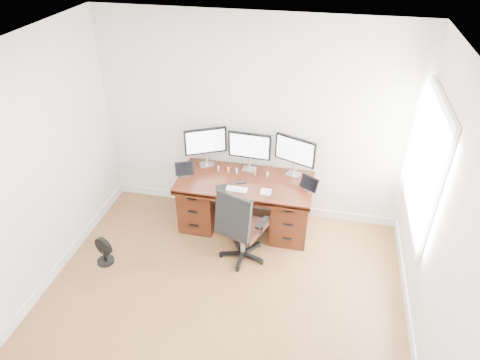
% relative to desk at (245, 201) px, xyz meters
% --- Properties ---
extents(ground, '(4.50, 4.50, 0.00)m').
position_rel_desk_xyz_m(ground, '(0.00, -1.83, -0.40)').
color(ground, brown).
rests_on(ground, ground).
extents(back_wall, '(4.00, 0.10, 2.70)m').
position_rel_desk_xyz_m(back_wall, '(0.00, 0.42, 0.95)').
color(back_wall, white).
rests_on(back_wall, ground).
extents(right_wall, '(0.10, 4.50, 2.70)m').
position_rel_desk_xyz_m(right_wall, '(2.00, -1.72, 0.95)').
color(right_wall, white).
rests_on(right_wall, ground).
extents(desk, '(1.70, 0.80, 0.75)m').
position_rel_desk_xyz_m(desk, '(0.00, 0.00, 0.00)').
color(desk, '#40190C').
rests_on(desk, ground).
extents(office_chair, '(0.69, 0.69, 1.02)m').
position_rel_desk_xyz_m(office_chair, '(0.07, -0.63, -0.07)').
color(office_chair, black).
rests_on(office_chair, ground).
extents(floor_fan, '(0.25, 0.21, 0.36)m').
position_rel_desk_xyz_m(floor_fan, '(-1.52, -1.05, -0.23)').
color(floor_fan, black).
rests_on(floor_fan, ground).
extents(monitor_left, '(0.51, 0.28, 0.53)m').
position_rel_desk_xyz_m(monitor_left, '(-0.58, 0.24, 0.68)').
color(monitor_left, silver).
rests_on(monitor_left, desk).
extents(monitor_center, '(0.55, 0.15, 0.53)m').
position_rel_desk_xyz_m(monitor_center, '(-0.00, 0.24, 0.68)').
color(monitor_center, silver).
rests_on(monitor_center, desk).
extents(monitor_right, '(0.52, 0.24, 0.53)m').
position_rel_desk_xyz_m(monitor_right, '(0.58, 0.24, 0.68)').
color(monitor_right, silver).
rests_on(monitor_right, desk).
extents(tablet_left, '(0.25, 0.16, 0.19)m').
position_rel_desk_xyz_m(tablet_left, '(-0.78, -0.08, 0.43)').
color(tablet_left, silver).
rests_on(tablet_left, desk).
extents(tablet_right, '(0.24, 0.19, 0.19)m').
position_rel_desk_xyz_m(tablet_right, '(0.80, -0.08, 0.43)').
color(tablet_right, silver).
rests_on(tablet_right, desk).
extents(keyboard, '(0.26, 0.12, 0.01)m').
position_rel_desk_xyz_m(keyboard, '(-0.06, -0.25, 0.36)').
color(keyboard, white).
rests_on(keyboard, desk).
extents(trackpad, '(0.13, 0.13, 0.01)m').
position_rel_desk_xyz_m(trackpad, '(0.30, -0.23, 0.35)').
color(trackpad, silver).
rests_on(trackpad, desk).
extents(drawing_tablet, '(0.26, 0.21, 0.01)m').
position_rel_desk_xyz_m(drawing_tablet, '(-0.21, -0.25, 0.35)').
color(drawing_tablet, black).
rests_on(drawing_tablet, desk).
extents(phone, '(0.13, 0.09, 0.01)m').
position_rel_desk_xyz_m(phone, '(-0.03, -0.09, 0.35)').
color(phone, black).
rests_on(phone, desk).
extents(figurine_purple, '(0.03, 0.03, 0.08)m').
position_rel_desk_xyz_m(figurine_purple, '(-0.39, 0.12, 0.39)').
color(figurine_purple, '#8C6ACC').
rests_on(figurine_purple, desk).
extents(figurine_orange, '(0.03, 0.03, 0.08)m').
position_rel_desk_xyz_m(figurine_orange, '(-0.25, 0.12, 0.39)').
color(figurine_orange, '#FF9E40').
rests_on(figurine_orange, desk).
extents(figurine_blue, '(0.03, 0.03, 0.08)m').
position_rel_desk_xyz_m(figurine_blue, '(-0.14, 0.12, 0.39)').
color(figurine_blue, '#5AA2F1').
rests_on(figurine_blue, desk).
extents(figurine_brown, '(0.03, 0.03, 0.08)m').
position_rel_desk_xyz_m(figurine_brown, '(0.10, 0.12, 0.39)').
color(figurine_brown, brown).
rests_on(figurine_brown, desk).
extents(figurine_yellow, '(0.03, 0.03, 0.08)m').
position_rel_desk_xyz_m(figurine_yellow, '(0.26, 0.12, 0.39)').
color(figurine_yellow, '#DAB45D').
rests_on(figurine_yellow, desk).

